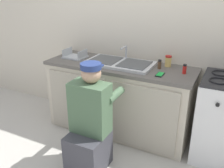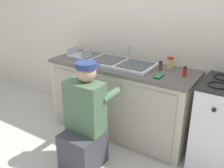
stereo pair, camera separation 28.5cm
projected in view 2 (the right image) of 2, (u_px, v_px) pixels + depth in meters
The scene contains 11 objects.
ground_plane at pixel (108, 140), 3.05m from camera, with size 12.00×12.00×0.00m, color beige.
back_wall at pixel (136, 30), 3.08m from camera, with size 6.00×0.10×2.50m, color beige.
counter_cabinet at pixel (120, 100), 3.11m from camera, with size 1.75×0.62×0.85m.
countertop at pixel (121, 66), 2.95m from camera, with size 1.79×0.62×0.04m, color #5B5651.
sink_double_basin at pixel (121, 63), 2.94m from camera, with size 0.80×0.44×0.19m.
plumber_person at pixel (85, 125), 2.50m from camera, with size 0.42×0.61×1.10m.
dish_rack_tray at pixel (80, 55), 3.25m from camera, with size 0.28×0.22×0.11m.
spice_bottle_pepper at pixel (160, 66), 2.73m from camera, with size 0.04×0.04×0.10m.
cell_phone at pixel (159, 76), 2.56m from camera, with size 0.07×0.14×0.01m.
spice_bottle_red at pixel (185, 72), 2.56m from camera, with size 0.04×0.04×0.10m.
condiment_jar at pixel (170, 63), 2.79m from camera, with size 0.07×0.07×0.13m.
Camera 2 is at (1.43, -2.12, 1.79)m, focal length 40.00 mm.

